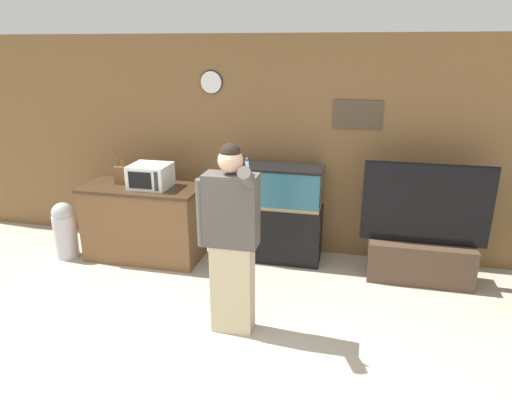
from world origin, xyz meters
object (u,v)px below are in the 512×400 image
(microwave, at_px, (151,176))
(trash_bin, at_px, (65,229))
(tv_on_stand, at_px, (421,248))
(aquarium_on_stand, at_px, (276,213))
(person_standing, at_px, (231,238))
(knife_block, at_px, (120,175))
(counter_island, at_px, (144,222))

(microwave, distance_m, trash_bin, 1.29)
(microwave, height_order, tv_on_stand, tv_on_stand)
(aquarium_on_stand, relative_size, person_standing, 0.67)
(knife_block, height_order, aquarium_on_stand, knife_block)
(tv_on_stand, xyz_separation_m, person_standing, (-1.75, -1.35, 0.51))
(aquarium_on_stand, height_order, person_standing, person_standing)
(knife_block, bearing_deg, trash_bin, -157.53)
(counter_island, height_order, microwave, microwave)
(knife_block, bearing_deg, microwave, -7.92)
(knife_block, distance_m, person_standing, 2.15)
(microwave, relative_size, tv_on_stand, 0.33)
(aquarium_on_stand, bearing_deg, knife_block, -171.73)
(aquarium_on_stand, height_order, tv_on_stand, tv_on_stand)
(aquarium_on_stand, relative_size, tv_on_stand, 0.87)
(person_standing, height_order, trash_bin, person_standing)
(counter_island, xyz_separation_m, tv_on_stand, (3.19, 0.13, -0.07))
(knife_block, relative_size, tv_on_stand, 0.23)
(person_standing, relative_size, trash_bin, 2.47)
(tv_on_stand, distance_m, person_standing, 2.27)
(aquarium_on_stand, bearing_deg, microwave, -167.02)
(person_standing, bearing_deg, tv_on_stand, 37.56)
(microwave, xyz_separation_m, aquarium_on_stand, (1.42, 0.33, -0.46))
(counter_island, distance_m, tv_on_stand, 3.20)
(tv_on_stand, bearing_deg, knife_block, -178.70)
(knife_block, distance_m, trash_bin, 0.96)
(knife_block, relative_size, person_standing, 0.17)
(aquarium_on_stand, bearing_deg, tv_on_stand, -6.56)
(counter_island, bearing_deg, microwave, -1.68)
(trash_bin, bearing_deg, counter_island, 12.85)
(counter_island, xyz_separation_m, trash_bin, (-0.94, -0.21, -0.09))
(aquarium_on_stand, xyz_separation_m, tv_on_stand, (1.64, -0.19, -0.19))
(microwave, xyz_separation_m, knife_block, (-0.42, 0.06, -0.03))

